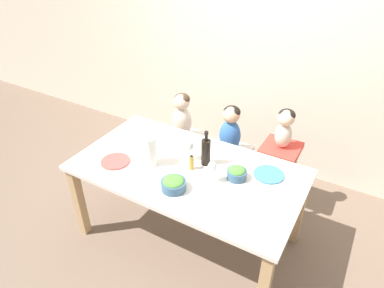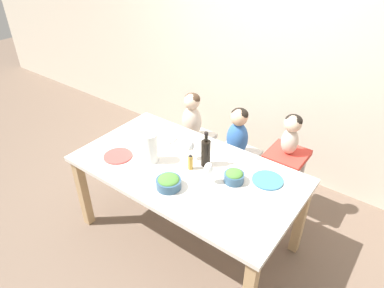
% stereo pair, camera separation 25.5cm
% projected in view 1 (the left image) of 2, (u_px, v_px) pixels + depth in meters
% --- Properties ---
extents(ground_plane, '(14.00, 14.00, 0.00)m').
position_uv_depth(ground_plane, '(188.00, 235.00, 3.00)').
color(ground_plane, '#705B4C').
extents(wall_back, '(10.00, 0.06, 2.70)m').
position_uv_depth(wall_back, '(261.00, 40.00, 3.27)').
color(wall_back, beige).
rests_on(wall_back, ground_plane).
extents(dining_table, '(1.73, 0.95, 0.73)m').
position_uv_depth(dining_table, '(187.00, 177.00, 2.65)').
color(dining_table, silver).
rests_on(dining_table, ground_plane).
extents(chair_far_left, '(0.37, 0.39, 0.48)m').
position_uv_depth(chair_far_left, '(182.00, 143.00, 3.51)').
color(chair_far_left, silver).
rests_on(chair_far_left, ground_plane).
extents(chair_far_center, '(0.37, 0.39, 0.48)m').
position_uv_depth(chair_far_center, '(228.00, 157.00, 3.30)').
color(chair_far_center, silver).
rests_on(chair_far_center, ground_plane).
extents(chair_right_highchair, '(0.32, 0.33, 0.68)m').
position_uv_depth(chair_right_highchair, '(279.00, 161.00, 3.02)').
color(chair_right_highchair, silver).
rests_on(chair_right_highchair, ground_plane).
extents(person_child_left, '(0.20, 0.18, 0.47)m').
position_uv_depth(person_child_left, '(182.00, 115.00, 3.34)').
color(person_child_left, beige).
rests_on(person_child_left, chair_far_left).
extents(person_child_center, '(0.20, 0.18, 0.47)m').
position_uv_depth(person_child_center, '(230.00, 128.00, 3.12)').
color(person_child_center, '#3366B2').
rests_on(person_child_center, chair_far_center).
extents(person_baby_right, '(0.14, 0.15, 0.35)m').
position_uv_depth(person_baby_right, '(285.00, 125.00, 2.82)').
color(person_baby_right, beige).
rests_on(person_baby_right, chair_right_highchair).
extents(wine_bottle, '(0.07, 0.07, 0.29)m').
position_uv_depth(wine_bottle, '(206.00, 151.00, 2.59)').
color(wine_bottle, black).
rests_on(wine_bottle, dining_table).
extents(paper_towel_roll, '(0.11, 0.11, 0.24)m').
position_uv_depth(paper_towel_roll, '(150.00, 151.00, 2.58)').
color(paper_towel_roll, white).
rests_on(paper_towel_roll, dining_table).
extents(wine_glass_near, '(0.06, 0.06, 0.17)m').
position_uv_depth(wine_glass_near, '(212.00, 168.00, 2.41)').
color(wine_glass_near, white).
rests_on(wine_glass_near, dining_table).
extents(wine_glass_far, '(0.06, 0.06, 0.17)m').
position_uv_depth(wine_glass_far, '(189.00, 146.00, 2.63)').
color(wine_glass_far, white).
rests_on(wine_glass_far, dining_table).
extents(salad_bowl_large, '(0.18, 0.18, 0.09)m').
position_uv_depth(salad_bowl_large, '(174.00, 184.00, 2.37)').
color(salad_bowl_large, '#335675').
rests_on(salad_bowl_large, dining_table).
extents(salad_bowl_small, '(0.15, 0.15, 0.09)m').
position_uv_depth(salad_bowl_small, '(237.00, 173.00, 2.48)').
color(salad_bowl_small, '#335675').
rests_on(salad_bowl_small, dining_table).
extents(dinner_plate_front_left, '(0.23, 0.23, 0.01)m').
position_uv_depth(dinner_plate_front_left, '(115.00, 161.00, 2.66)').
color(dinner_plate_front_left, '#D14C47').
rests_on(dinner_plate_front_left, dining_table).
extents(dinner_plate_back_left, '(0.23, 0.23, 0.01)m').
position_uv_depth(dinner_plate_back_left, '(158.00, 140.00, 2.93)').
color(dinner_plate_back_left, silver).
rests_on(dinner_plate_back_left, dining_table).
extents(dinner_plate_back_right, '(0.23, 0.23, 0.01)m').
position_uv_depth(dinner_plate_back_right, '(269.00, 174.00, 2.53)').
color(dinner_plate_back_right, teal).
rests_on(dinner_plate_back_right, dining_table).
extents(condiment_bottle_hot_sauce, '(0.04, 0.04, 0.13)m').
position_uv_depth(condiment_bottle_hot_sauce, '(191.00, 162.00, 2.56)').
color(condiment_bottle_hot_sauce, '#BC8E33').
rests_on(condiment_bottle_hot_sauce, dining_table).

